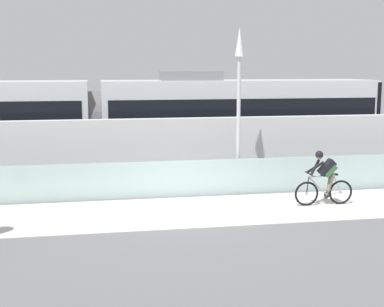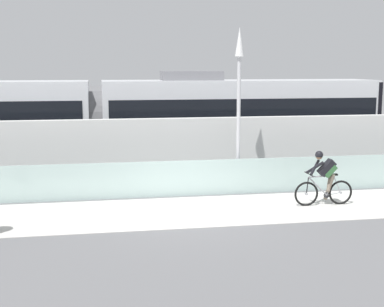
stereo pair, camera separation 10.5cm
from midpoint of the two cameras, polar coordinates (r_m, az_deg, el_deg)
The scene contains 9 objects.
ground_plane at distance 15.14m, azimuth -0.28°, elevation -6.14°, with size 200.00×200.00×0.00m, color slate.
bike_path_deck at distance 15.14m, azimuth -0.28°, elevation -6.11°, with size 32.00×3.20×0.01m, color silver.
glass_parapet at distance 16.78m, azimuth -1.34°, elevation -2.65°, with size 32.00×0.05×1.12m, color #ADC6C1.
concrete_barrier_wall at distance 18.43m, azimuth -2.18°, elevation 0.23°, with size 32.00×0.36×2.26m, color silver.
tram_rail_near at distance 21.05m, azimuth -3.07°, elevation -1.77°, with size 32.00×0.08×0.01m, color #595654.
tram_rail_far at distance 22.46m, azimuth -3.51°, elevation -1.08°, with size 32.00×0.08×0.01m, color #595654.
tram at distance 21.35m, azimuth -9.99°, elevation 3.38°, with size 22.56×2.54×3.81m.
cyclist_on_bike at distance 16.10m, azimuth 13.96°, elevation -2.62°, with size 1.77×0.58×1.61m.
lamp_post_antenna at distance 17.14m, azimuth 5.14°, elevation 6.78°, with size 0.28×0.28×5.20m.
Camera 2 is at (-2.38, -14.40, 4.00)m, focal length 50.59 mm.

